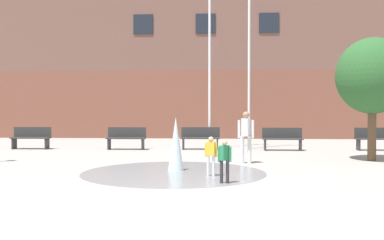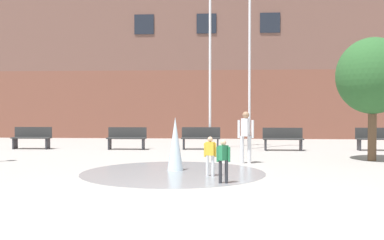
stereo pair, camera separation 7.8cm
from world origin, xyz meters
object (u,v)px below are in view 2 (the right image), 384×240
at_px(flagpole_left, 211,43).
at_px(flagpole_right, 250,52).
at_px(adult_watching, 246,133).
at_px(child_in_fountain, 210,153).
at_px(park_bench_near_trashcan, 376,139).
at_px(park_bench_under_right_flagpole, 283,139).
at_px(park_bench_far_left, 32,137).
at_px(street_tree_near_building, 373,76).
at_px(park_bench_center, 201,138).
at_px(child_with_pink_shirt, 223,158).
at_px(park_bench_left_of_flagpoles, 127,138).

bearing_deg(flagpole_left, flagpole_right, 0.00).
bearing_deg(adult_watching, child_in_fountain, 178.29).
xyz_separation_m(park_bench_near_trashcan, child_in_fountain, (-6.48, -7.34, 0.10)).
bearing_deg(park_bench_under_right_flagpole, park_bench_far_left, -179.98).
xyz_separation_m(child_in_fountain, street_tree_near_building, (5.10, 3.62, 2.14)).
xyz_separation_m(park_bench_center, street_tree_near_building, (5.69, -3.71, 2.24)).
relative_size(park_bench_center, flagpole_left, 0.19).
bearing_deg(park_bench_far_left, park_bench_under_right_flagpole, 0.02).
bearing_deg(flagpole_left, adult_watching, -76.48).
distance_m(park_bench_far_left, child_with_pink_shirt, 11.38).
xyz_separation_m(flagpole_left, flagpole_right, (1.65, 0.00, -0.36)).
relative_size(child_in_fountain, flagpole_left, 0.12).
distance_m(park_bench_near_trashcan, flagpole_right, 6.18).
xyz_separation_m(park_bench_under_right_flagpole, flagpole_right, (-1.27, 0.65, 3.57)).
relative_size(park_bench_left_of_flagpoles, park_bench_under_right_flagpole, 1.00).
xyz_separation_m(park_bench_near_trashcan, street_tree_near_building, (-1.38, -3.72, 2.24)).
relative_size(park_bench_left_of_flagpoles, street_tree_near_building, 0.40).
distance_m(park_bench_center, child_with_pink_shirt, 8.44).
bearing_deg(adult_watching, child_with_pink_shirt, -171.44).
distance_m(child_in_fountain, flagpole_left, 8.63).
xyz_separation_m(park_bench_left_of_flagpoles, park_bench_near_trashcan, (10.11, 0.24, 0.00)).
bearing_deg(adult_watching, street_tree_near_building, -58.16).
bearing_deg(park_bench_center, adult_watching, -70.93).
xyz_separation_m(park_bench_far_left, park_bench_under_right_flagpole, (10.36, 0.00, 0.00)).
bearing_deg(park_bench_near_trashcan, flagpole_right, 175.55).
bearing_deg(park_bench_under_right_flagpole, park_bench_near_trashcan, 4.02).
bearing_deg(flagpole_right, child_with_pink_shirt, -97.31).
height_order(park_bench_far_left, child_with_pink_shirt, child_with_pink_shirt).
bearing_deg(flagpole_left, street_tree_near_building, -37.80).
distance_m(child_in_fountain, street_tree_near_building, 6.61).
height_order(park_bench_left_of_flagpoles, child_in_fountain, child_in_fountain).
bearing_deg(park_bench_center, park_bench_under_right_flagpole, -4.51).
relative_size(flagpole_right, street_tree_near_building, 1.92).
height_order(park_bench_under_right_flagpole, flagpole_right, flagpole_right).
bearing_deg(flagpole_right, park_bench_left_of_flagpoles, -172.89).
bearing_deg(park_bench_near_trashcan, park_bench_center, -179.98).
relative_size(adult_watching, street_tree_near_building, 0.40).
relative_size(park_bench_left_of_flagpoles, flagpole_left, 0.19).
bearing_deg(child_with_pink_shirt, park_bench_near_trashcan, 6.30).
distance_m(park_bench_left_of_flagpoles, flagpole_right, 6.25).
relative_size(flagpole_left, flagpole_right, 1.09).
bearing_deg(flagpole_right, adult_watching, -94.96).
bearing_deg(child_in_fountain, park_bench_left_of_flagpoles, 134.69).
xyz_separation_m(flagpole_left, street_tree_near_building, (5.30, -4.11, -1.69)).
bearing_deg(child_with_pink_shirt, park_bench_center, 48.78).
distance_m(park_bench_far_left, flagpole_right, 9.79).
distance_m(park_bench_center, park_bench_under_right_flagpole, 3.33).
bearing_deg(street_tree_near_building, child_with_pink_shirt, -135.62).
height_order(park_bench_near_trashcan, street_tree_near_building, street_tree_near_building).
xyz_separation_m(park_bench_left_of_flagpoles, flagpole_left, (3.44, 0.63, 3.93)).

